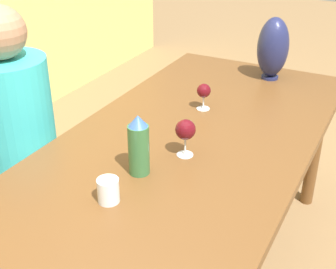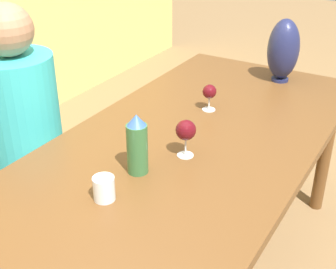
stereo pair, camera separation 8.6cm
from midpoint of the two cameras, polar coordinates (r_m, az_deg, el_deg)
name	(u,v)px [view 1 (the left image)]	position (r m, az deg, el deg)	size (l,w,h in m)	color
dining_table	(144,198)	(1.65, -4.47, -7.78)	(2.70, 0.95, 0.76)	brown
water_bottle	(139,146)	(1.62, -5.13, -1.37)	(0.07, 0.07, 0.22)	#336638
water_tumbler	(108,190)	(1.52, -8.92, -6.78)	(0.07, 0.07, 0.08)	silver
vase	(273,48)	(2.49, 11.69, 10.32)	(0.16, 0.16, 0.32)	#1E234C
wine_glass_0	(204,91)	(2.11, 3.21, 5.24)	(0.06, 0.06, 0.12)	silver
wine_glass_1	(185,130)	(1.72, 0.71, 0.49)	(0.08, 0.08, 0.15)	silver
chair_far	(12,168)	(2.31, -19.55, -3.90)	(0.44, 0.44, 0.91)	brown
person_far	(19,138)	(2.17, -18.78, -0.45)	(0.34, 0.34, 1.26)	#2D2D38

